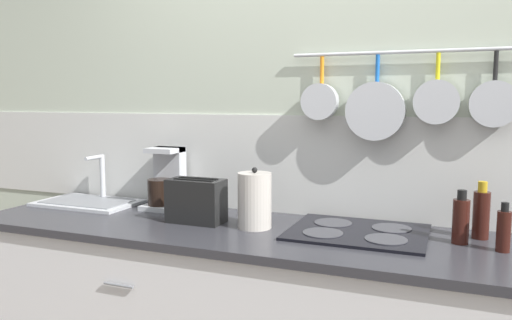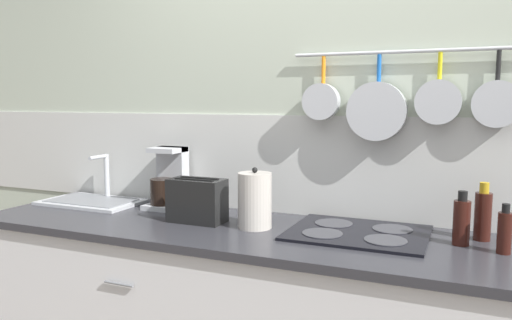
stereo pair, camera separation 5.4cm
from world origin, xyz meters
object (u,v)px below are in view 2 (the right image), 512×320
Objects in this scene: coffee_maker at (169,182)px; toaster at (197,200)px; bottle_vinegar at (461,221)px; bottle_dish_soap at (483,215)px; kettle at (255,200)px; bottle_sesame_oil at (505,232)px.

coffee_maker reaches higher than toaster.
toaster is 1.10m from bottle_vinegar.
toaster is 1.17× the size of bottle_dish_soap.
bottle_dish_soap is at bearing 11.26° from kettle.
bottle_dish_soap reaches higher than toaster.
bottle_vinegar is 0.91× the size of bottle_dish_soap.
coffee_maker is 0.61m from kettle.
bottle_sesame_oil is at bearing -20.94° from bottle_vinegar.
toaster is at bearing -171.02° from bottle_dish_soap.
toaster is 1.24m from bottle_sesame_oil.
bottle_vinegar reaches higher than toaster.
toaster is 1.02× the size of kettle.
bottle_dish_soap is (0.89, 0.18, -0.02)m from kettle.
coffee_maker reaches higher than bottle_dish_soap.
kettle reaches higher than bottle_dish_soap.
bottle_vinegar is (1.39, -0.14, -0.04)m from coffee_maker.
kettle is 1.45× the size of bottle_sesame_oil.
coffee_maker is at bearing 143.35° from toaster.
coffee_maker is 1.40m from bottle_vinegar.
bottle_dish_soap is 1.26× the size of bottle_sesame_oil.
toaster is at bearing -175.76° from bottle_vinegar.
toaster is 1.47× the size of bottle_sesame_oil.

